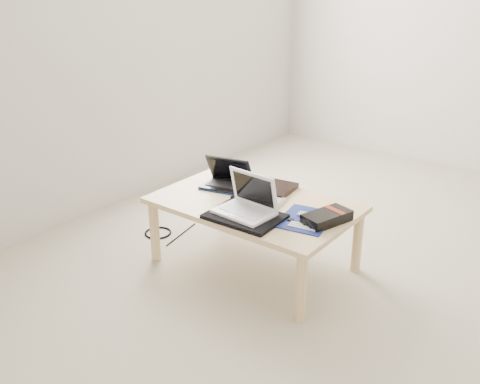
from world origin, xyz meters
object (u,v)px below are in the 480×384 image
Objects in this scene: coffee_table at (254,210)px; netbook at (227,181)px; white_laptop at (247,204)px; gpu_box at (327,218)px.

coffee_table is 0.29m from netbook.
white_laptop is 0.42m from gpu_box.
gpu_box is (0.71, -0.08, -0.01)m from netbook.
white_laptop reaches higher than gpu_box.
coffee_table is at bearing -18.25° from netbook.
gpu_box is at bearing 1.29° from coffee_table.
coffee_table is 0.22m from white_laptop.
white_laptop is (0.34, -0.26, 0.02)m from netbook.
netbook is 1.12× the size of gpu_box.
white_laptop is (0.08, -0.17, 0.11)m from coffee_table.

